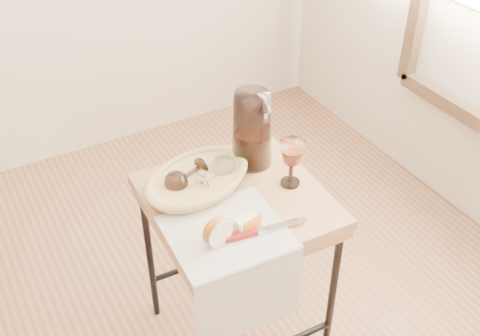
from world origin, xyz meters
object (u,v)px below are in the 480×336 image
table_knife (263,229)px  goblet_lying_a (187,175)px  pitcher (252,129)px  apple_half (216,230)px  bread_basket (198,181)px  side_table (237,272)px  tea_towel (226,232)px  goblet_lying_b (214,173)px  wine_goblet (291,163)px

table_knife → goblet_lying_a: bearing=116.9°
pitcher → apple_half: 0.40m
goblet_lying_a → apple_half: size_ratio=1.36×
bread_basket → apple_half: 0.25m
side_table → apple_half: bearing=-135.1°
tea_towel → table_knife: table_knife is taller
pitcher → bread_basket: bearing=-156.4°
goblet_lying_b → pitcher: 0.19m
side_table → goblet_lying_b: goblet_lying_b is taller
pitcher → table_knife: 0.35m
side_table → apple_half: size_ratio=7.53×
goblet_lying_b → side_table: bearing=-89.2°
apple_half → goblet_lying_a: bearing=70.4°
pitcher → apple_half: bearing=-121.0°
pitcher → wine_goblet: (0.05, -0.16, -0.05)m
side_table → table_knife: size_ratio=2.72×
tea_towel → bread_basket: bearing=87.6°
pitcher → table_knife: size_ratio=1.22×
wine_goblet → apple_half: (-0.32, -0.12, -0.03)m
pitcher → wine_goblet: 0.17m
bread_basket → goblet_lying_b: goblet_lying_b is taller
goblet_lying_a → table_knife: (0.09, -0.28, -0.03)m
side_table → tea_towel: tea_towel is taller
apple_half → table_knife: (0.13, -0.03, -0.03)m
bread_basket → goblet_lying_b: 0.06m
goblet_lying_b → bread_basket: bearing=135.5°
wine_goblet → apple_half: size_ratio=1.80×
goblet_lying_b → pitcher: pitcher is taller
apple_half → goblet_lying_b: bearing=51.8°
goblet_lying_a → goblet_lying_b: (0.07, -0.03, 0.00)m
pitcher → wine_goblet: pitcher is taller
bread_basket → side_table: bearing=-67.8°
side_table → goblet_lying_b: bearing=113.5°
apple_half → tea_towel: bearing=14.6°
goblet_lying_a → wine_goblet: wine_goblet is taller
pitcher → apple_half: (-0.27, -0.28, -0.08)m
tea_towel → pitcher: 0.36m
goblet_lying_b → table_knife: size_ratio=0.51×
tea_towel → table_knife: 0.10m
goblet_lying_b → goblet_lying_a: bearing=133.7°
wine_goblet → table_knife: (-0.19, -0.15, -0.06)m
wine_goblet → side_table: bearing=171.9°
side_table → pitcher: (0.13, 0.13, 0.45)m
bread_basket → pitcher: pitcher is taller
side_table → apple_half: apple_half is taller
table_knife → goblet_lying_b: bearing=102.9°
goblet_lying_b → tea_towel: bearing=-131.5°
tea_towel → apple_half: apple_half is taller
goblet_lying_b → pitcher: size_ratio=0.42×
pitcher → apple_half: size_ratio=3.37×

